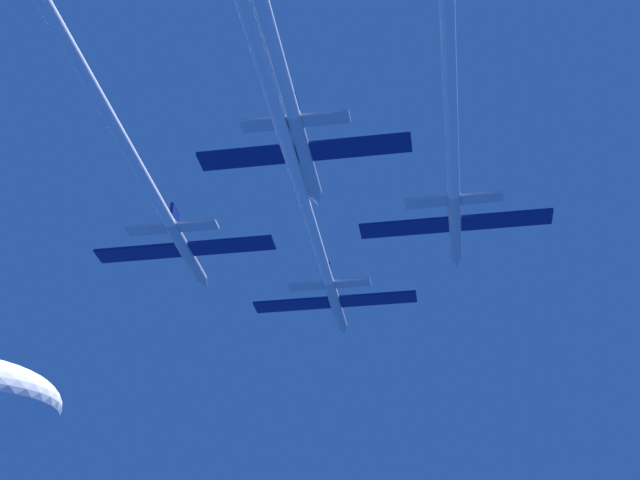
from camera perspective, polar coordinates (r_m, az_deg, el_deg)
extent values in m
cylinder|color=silver|center=(108.94, 1.04, -4.30)|extent=(1.39, 12.66, 1.39)
cone|color=silver|center=(115.82, 1.57, -6.00)|extent=(1.36, 2.78, 1.36)
ellipsoid|color=black|center=(111.67, 1.24, -4.66)|extent=(0.97, 2.53, 0.70)
cube|color=navy|center=(109.17, -1.88, -4.35)|extent=(9.62, 2.78, 0.30)
cube|color=navy|center=(107.86, 3.90, -3.94)|extent=(9.62, 2.78, 0.30)
cube|color=navy|center=(105.31, 0.65, -2.24)|extent=(0.36, 2.28, 2.03)
cube|color=silver|center=(104.66, -0.91, -3.11)|extent=(4.33, 1.67, 0.30)
cube|color=silver|center=(103.95, 2.20, -2.88)|extent=(4.33, 1.67, 0.30)
cylinder|color=white|center=(80.58, -2.29, 6.52)|extent=(1.25, 55.03, 1.25)
cylinder|color=silver|center=(98.40, -8.90, -0.81)|extent=(1.39, 12.66, 1.39)
cone|color=silver|center=(104.81, -7.71, -2.92)|extent=(1.36, 2.78, 1.36)
ellipsoid|color=black|center=(100.98, -8.43, -1.31)|extent=(0.97, 2.53, 0.70)
cube|color=navy|center=(99.59, -12.04, -0.86)|extent=(9.62, 2.78, 0.30)
cube|color=navy|center=(96.45, -5.88, -0.37)|extent=(9.62, 2.78, 0.30)
cube|color=navy|center=(95.19, -9.68, 1.60)|extent=(0.36, 2.28, 2.03)
cube|color=silver|center=(94.98, -11.46, 0.67)|extent=(4.33, 1.67, 0.30)
cube|color=silver|center=(93.28, -8.14, 0.96)|extent=(4.33, 1.67, 0.30)
cylinder|color=white|center=(73.50, -16.47, 12.39)|extent=(1.25, 54.42, 1.25)
cylinder|color=silver|center=(94.12, 8.99, 0.87)|extent=(1.39, 12.66, 1.39)
cone|color=silver|center=(100.77, 9.07, -1.43)|extent=(1.36, 2.78, 1.36)
ellipsoid|color=black|center=(96.80, 8.99, 0.30)|extent=(0.97, 2.53, 0.70)
cube|color=navy|center=(93.60, 5.62, 0.81)|extent=(9.62, 2.78, 0.30)
cube|color=navy|center=(93.89, 12.33, 1.34)|extent=(9.62, 2.78, 0.30)
cube|color=navy|center=(90.80, 8.84, 3.46)|extent=(0.36, 2.28, 2.03)
cube|color=silver|center=(89.60, 7.10, 2.51)|extent=(4.33, 1.67, 0.30)
cube|color=silver|center=(89.76, 10.75, 2.79)|extent=(4.33, 1.67, 0.30)
cylinder|color=white|center=(68.25, 8.44, 15.56)|extent=(1.25, 53.37, 1.25)
cylinder|color=silver|center=(82.85, -1.01, 5.62)|extent=(1.39, 12.66, 1.39)
cone|color=silver|center=(89.06, -0.18, 2.68)|extent=(1.36, 2.78, 1.36)
ellipsoid|color=black|center=(85.41, -0.69, 4.84)|extent=(0.97, 2.53, 0.70)
cube|color=navy|center=(83.30, -4.84, 5.52)|extent=(9.62, 2.78, 0.30)
cube|color=navy|center=(81.76, 2.74, 6.23)|extent=(9.62, 2.78, 0.30)
cube|color=navy|center=(80.00, -1.62, 8.75)|extent=(0.36, 2.28, 2.03)
cube|color=silver|center=(79.20, -3.72, 7.70)|extent=(4.33, 1.67, 0.30)
cube|color=silver|center=(78.35, 0.41, 8.12)|extent=(4.33, 1.67, 0.30)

